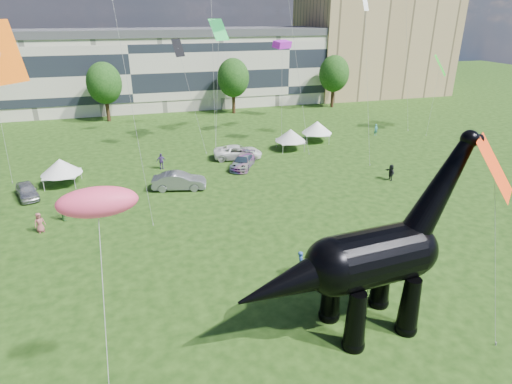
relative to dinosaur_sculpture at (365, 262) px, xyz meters
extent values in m
plane|color=#16330C|center=(-2.15, 0.23, -4.09)|extent=(220.00, 220.00, 0.00)
cube|color=beige|center=(-10.15, 62.23, 1.91)|extent=(78.00, 11.00, 12.00)
cube|color=tan|center=(37.85, 65.23, 6.91)|extent=(28.00, 18.00, 22.00)
cylinder|color=#382314|center=(-14.15, 53.23, -2.49)|extent=(0.56, 0.56, 3.20)
ellipsoid|color=#14380F|center=(-14.15, 53.23, 2.23)|extent=(5.20, 5.20, 6.24)
cylinder|color=#382314|center=(5.85, 53.23, -2.49)|extent=(0.56, 0.56, 3.20)
ellipsoid|color=#14380F|center=(5.85, 53.23, 2.23)|extent=(5.20, 5.20, 6.24)
cylinder|color=#382314|center=(23.85, 53.23, -2.49)|extent=(0.56, 0.56, 3.20)
ellipsoid|color=#14380F|center=(23.85, 53.23, 2.23)|extent=(5.20, 5.20, 6.24)
cone|color=black|center=(-0.95, -1.29, -2.45)|extent=(1.23, 1.23, 3.29)
sphere|color=black|center=(-0.95, -1.29, -3.90)|extent=(1.21, 1.21, 1.21)
cone|color=black|center=(-1.16, 1.11, -2.45)|extent=(1.23, 1.23, 3.29)
sphere|color=black|center=(-1.16, 1.11, -3.90)|extent=(1.21, 1.21, 1.21)
cone|color=black|center=(2.33, -1.01, -2.45)|extent=(1.23, 1.23, 3.29)
sphere|color=black|center=(2.33, -1.01, -3.90)|extent=(1.21, 1.21, 1.21)
cone|color=black|center=(2.12, 1.40, -2.45)|extent=(1.23, 1.23, 3.29)
sphere|color=black|center=(2.12, 1.40, -3.90)|extent=(1.21, 1.21, 1.21)
cylinder|color=black|center=(0.47, 0.04, 0.19)|extent=(4.85, 3.35, 2.96)
sphere|color=black|center=(-1.82, -0.16, 0.19)|extent=(2.96, 2.96, 2.96)
sphere|color=black|center=(2.77, 0.24, 0.19)|extent=(2.85, 2.85, 2.85)
cone|color=black|center=(4.10, 0.36, 3.36)|extent=(4.26, 2.00, 5.81)
sphere|color=black|center=(5.44, 0.47, 5.88)|extent=(0.92, 0.92, 0.92)
cylinder|color=black|center=(5.77, 0.50, 5.83)|extent=(0.81, 0.55, 0.48)
cone|color=black|center=(-4.08, -0.36, -0.18)|extent=(5.98, 2.80, 3.22)
imported|color=#A7A7AB|center=(-20.54, 24.10, -3.41)|extent=(2.82, 4.31, 1.36)
imported|color=gray|center=(-6.92, 22.29, -3.26)|extent=(5.33, 2.80, 1.67)
imported|color=white|center=(0.71, 29.70, -3.32)|extent=(5.92, 3.45, 1.55)
imported|color=#595960|center=(0.47, 26.53, -3.39)|extent=(4.07, 5.18, 1.40)
cube|color=silver|center=(7.76, 31.33, -3.02)|extent=(3.06, 3.06, 0.12)
cone|color=silver|center=(7.76, 31.33, -2.24)|extent=(3.87, 3.87, 1.47)
cylinder|color=#999999|center=(6.34, 30.02, -3.56)|extent=(0.06, 0.06, 1.07)
cylinder|color=#999999|center=(9.07, 29.90, -3.56)|extent=(0.06, 0.06, 1.07)
cylinder|color=#999999|center=(6.46, 32.76, -3.56)|extent=(0.06, 0.06, 1.07)
cylinder|color=#999999|center=(9.19, 32.64, -3.56)|extent=(0.06, 0.06, 1.07)
cube|color=white|center=(12.32, 33.70, -2.97)|extent=(3.81, 3.81, 0.12)
cone|color=white|center=(12.32, 33.70, -2.15)|extent=(4.83, 4.83, 1.53)
cylinder|color=#999999|center=(10.54, 32.74, -3.53)|extent=(0.06, 0.06, 1.12)
cylinder|color=#999999|center=(13.28, 31.92, -3.53)|extent=(0.06, 0.06, 1.12)
cylinder|color=#999999|center=(11.35, 35.48, -3.53)|extent=(0.06, 0.06, 1.12)
cylinder|color=#999999|center=(14.09, 34.67, -3.53)|extent=(0.06, 0.06, 1.12)
cube|color=white|center=(-17.78, 26.66, -2.98)|extent=(3.35, 3.35, 0.12)
cone|color=white|center=(-17.78, 26.66, -2.18)|extent=(4.24, 4.24, 1.51)
cylinder|color=#999999|center=(-19.34, 25.41, -3.54)|extent=(0.06, 0.06, 1.11)
cylinder|color=#999999|center=(-16.54, 25.10, -3.54)|extent=(0.06, 0.06, 1.11)
cylinder|color=#999999|center=(-19.03, 28.22, -3.54)|extent=(0.06, 0.06, 1.11)
cylinder|color=#999999|center=(-16.22, 27.91, -3.54)|extent=(0.06, 0.06, 1.11)
imported|color=#2B519E|center=(-1.14, 5.47, -3.22)|extent=(0.63, 0.75, 1.75)
imported|color=teal|center=(21.41, 34.27, -3.31)|extent=(0.65, 0.51, 1.56)
imported|color=black|center=(13.89, 18.77, -3.27)|extent=(0.58, 1.56, 1.65)
imported|color=#9D504E|center=(-18.29, 16.58, -3.29)|extent=(0.94, 0.82, 1.61)
imported|color=#38762F|center=(-16.71, 18.37, -3.23)|extent=(0.78, 0.93, 1.73)
imported|color=#553981|center=(-8.10, 28.60, -3.21)|extent=(1.10, 0.62, 1.76)
plane|color=#FF3D0D|center=(6.42, -0.46, 4.63)|extent=(3.77, 3.62, 2.78)
plane|color=#1BA319|center=(30.26, 34.37, 4.94)|extent=(3.36, 3.46, 2.65)
ellipsoid|color=#DC3D61|center=(-11.79, -3.52, 6.36)|extent=(2.22, 2.63, 0.95)
plane|color=black|center=(-4.72, 35.28, 7.89)|extent=(2.03, 1.84, 1.96)
cube|color=purple|center=(8.97, 38.55, 7.77)|extent=(2.97, 2.69, 1.06)
plane|color=#E85B0C|center=(-17.42, 12.74, 9.52)|extent=(2.77, 3.39, 3.54)
plane|color=green|center=(0.58, 37.82, 9.65)|extent=(3.24, 2.63, 2.43)
camera|label=1|loc=(-10.45, -16.26, 11.72)|focal=30.00mm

